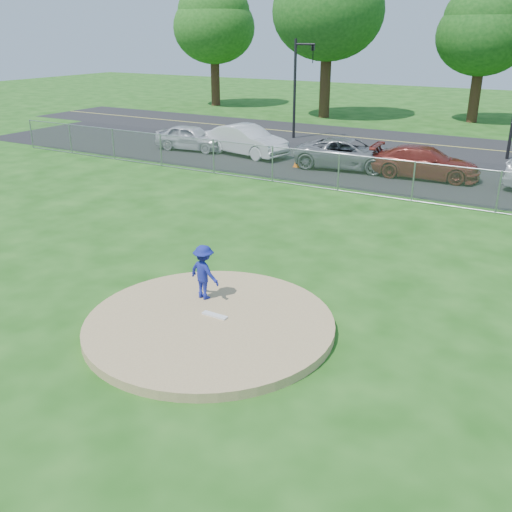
{
  "coord_description": "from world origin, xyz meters",
  "views": [
    {
      "loc": [
        6.36,
        -8.95,
        6.02
      ],
      "look_at": [
        0.0,
        2.0,
        1.0
      ],
      "focal_mm": 40.0,
      "sensor_mm": 36.0,
      "label": 1
    }
  ],
  "objects": [
    {
      "name": "pitchers_mound",
      "position": [
        0.0,
        0.0,
        0.1
      ],
      "size": [
        5.4,
        5.4,
        0.2
      ],
      "primitive_type": "cylinder",
      "color": "tan",
      "rests_on": "ground"
    },
    {
      "name": "parking_lot",
      "position": [
        0.0,
        16.5,
        0.01
      ],
      "size": [
        50.0,
        8.0,
        0.01
      ],
      "primitive_type": "cube",
      "color": "black",
      "rests_on": "ground"
    },
    {
      "name": "street",
      "position": [
        0.0,
        24.0,
        0.0
      ],
      "size": [
        60.0,
        7.0,
        0.01
      ],
      "primitive_type": "cube",
      "color": "black",
      "rests_on": "ground"
    },
    {
      "name": "parked_car_white",
      "position": [
        -8.81,
        16.19,
        0.77
      ],
      "size": [
        4.85,
        2.51,
        1.52
      ],
      "primitive_type": "imported",
      "rotation": [
        0.0,
        0.0,
        1.37
      ],
      "color": "silver",
      "rests_on": "parking_lot"
    },
    {
      "name": "parked_car_gray",
      "position": [
        -3.15,
        15.96,
        0.69
      ],
      "size": [
        5.19,
        2.93,
        1.37
      ],
      "primitive_type": "imported",
      "rotation": [
        0.0,
        0.0,
        1.71
      ],
      "color": "slate",
      "rests_on": "parking_lot"
    },
    {
      "name": "tree_far_left",
      "position": [
        -22.0,
        33.0,
        7.06
      ],
      "size": [
        6.72,
        6.72,
        10.74
      ],
      "color": "#3A2015",
      "rests_on": "ground"
    },
    {
      "name": "parked_car_silver",
      "position": [
        -12.08,
        15.88,
        0.67
      ],
      "size": [
        4.04,
        1.97,
        1.33
      ],
      "primitive_type": "imported",
      "rotation": [
        0.0,
        0.0,
        1.68
      ],
      "color": "silver",
      "rests_on": "parking_lot"
    },
    {
      "name": "tree_center",
      "position": [
        -1.0,
        34.0,
        6.47
      ],
      "size": [
        6.16,
        6.16,
        9.84
      ],
      "color": "#3A2115",
      "rests_on": "ground"
    },
    {
      "name": "traffic_signal_left",
      "position": [
        -8.76,
        22.0,
        3.36
      ],
      "size": [
        1.28,
        0.2,
        5.6
      ],
      "color": "black",
      "rests_on": "ground"
    },
    {
      "name": "pitcher",
      "position": [
        -0.72,
        0.86,
        0.85
      ],
      "size": [
        0.92,
        0.63,
        1.3
      ],
      "primitive_type": "imported",
      "rotation": [
        0.0,
        0.0,
        2.95
      ],
      "color": "navy",
      "rests_on": "pitchers_mound"
    },
    {
      "name": "pitching_rubber",
      "position": [
        0.0,
        0.2,
        0.22
      ],
      "size": [
        0.6,
        0.15,
        0.04
      ],
      "primitive_type": "cube",
      "color": "white",
      "rests_on": "pitchers_mound"
    },
    {
      "name": "traffic_cone",
      "position": [
        -5.3,
        15.07,
        0.41
      ],
      "size": [
        0.41,
        0.41,
        0.8
      ],
      "primitive_type": "cone",
      "color": "orange",
      "rests_on": "parking_lot"
    },
    {
      "name": "chain_link_fence",
      "position": [
        0.0,
        12.0,
        0.75
      ],
      "size": [
        40.0,
        0.06,
        1.5
      ],
      "primitive_type": "cube",
      "color": "gray",
      "rests_on": "ground"
    },
    {
      "name": "parked_car_darkred",
      "position": [
        0.42,
        15.93,
        0.68
      ],
      "size": [
        4.76,
        2.2,
        1.35
      ],
      "primitive_type": "imported",
      "rotation": [
        0.0,
        0.0,
        1.64
      ],
      "color": "maroon",
      "rests_on": "parking_lot"
    },
    {
      "name": "ground",
      "position": [
        0.0,
        10.0,
        0.0
      ],
      "size": [
        120.0,
        120.0,
        0.0
      ],
      "primitive_type": "plane",
      "color": "#164B10",
      "rests_on": "ground"
    }
  ]
}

